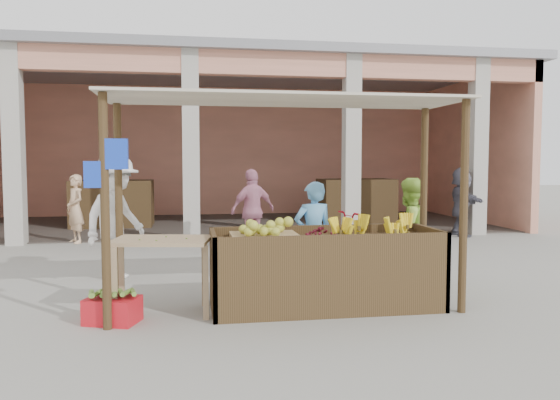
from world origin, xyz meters
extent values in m
plane|color=gray|center=(0.00, 0.00, 0.00)|extent=(60.00, 60.00, 0.00)
cube|color=#ED997C|center=(0.00, 11.40, 2.00)|extent=(14.00, 0.20, 4.00)
cube|color=#ED997C|center=(6.90, 8.50, 2.00)|extent=(0.20, 6.00, 4.00)
cube|color=#ED997C|center=(0.00, 5.65, 3.75)|extent=(14.00, 0.30, 0.50)
cube|color=gray|center=(0.00, 8.50, 4.10)|extent=(14.40, 6.40, 0.20)
cube|color=#AEA9A0|center=(-4.50, 5.65, 2.00)|extent=(0.35, 0.35, 4.00)
cube|color=#AEA9A0|center=(-1.00, 5.65, 2.00)|extent=(0.35, 0.35, 4.00)
cube|color=#AEA9A0|center=(2.50, 5.65, 2.00)|extent=(0.35, 0.35, 4.00)
cube|color=#AEA9A0|center=(5.50, 5.65, 2.00)|extent=(0.35, 0.35, 4.00)
cube|color=#4A341D|center=(-3.00, 8.50, 0.60)|extent=(2.00, 1.20, 1.20)
cube|color=#4A341D|center=(3.50, 8.50, 0.60)|extent=(2.00, 1.20, 1.20)
cube|color=#4A341D|center=(0.50, 0.00, 0.40)|extent=(2.60, 0.95, 0.80)
cylinder|color=#4A341D|center=(-1.85, -0.45, 1.18)|extent=(0.09, 0.09, 2.35)
cylinder|color=#4A341D|center=(1.95, -0.45, 1.18)|extent=(0.09, 0.09, 2.35)
cylinder|color=#4A341D|center=(-1.85, 0.60, 1.18)|extent=(0.09, 0.09, 2.35)
cylinder|color=#4A341D|center=(1.95, 0.60, 1.18)|extent=(0.09, 0.09, 2.35)
cube|color=beige|center=(0.05, 0.08, 2.37)|extent=(4.00, 1.35, 0.03)
cube|color=blue|center=(-1.73, -0.45, 1.75)|extent=(0.22, 0.08, 0.30)
cube|color=blue|center=(-1.95, -0.45, 1.55)|extent=(0.18, 0.07, 0.26)
cube|color=#9C7D50|center=(-0.20, 0.04, 0.83)|extent=(0.75, 0.65, 0.06)
ellipsoid|color=gold|center=(-0.20, 0.04, 0.93)|extent=(0.64, 0.56, 0.14)
ellipsoid|color=maroon|center=(0.44, 0.00, 0.86)|extent=(0.40, 0.33, 0.13)
cube|color=tan|center=(-1.33, 0.02, 0.82)|extent=(1.14, 0.86, 0.04)
cube|color=tan|center=(-1.80, -0.27, 0.40)|extent=(0.06, 0.06, 0.80)
cube|color=tan|center=(-0.87, -0.27, 0.40)|extent=(0.06, 0.06, 0.80)
cube|color=tan|center=(-1.80, 0.32, 0.40)|extent=(0.06, 0.06, 0.80)
cube|color=tan|center=(-0.87, 0.32, 0.40)|extent=(0.06, 0.06, 0.80)
cube|color=red|center=(-1.83, -0.24, 0.13)|extent=(0.61, 0.52, 0.27)
ellipsoid|color=maroon|center=(2.61, 5.38, 0.27)|extent=(0.39, 0.39, 0.54)
ellipsoid|color=maroon|center=(2.92, 5.43, 0.27)|extent=(0.39, 0.39, 0.54)
imported|color=#5AA2D9|center=(0.55, 0.82, 0.76)|extent=(0.62, 0.49, 1.52)
imported|color=#A1D245|center=(1.94, 1.04, 0.77)|extent=(0.84, 0.66, 1.53)
imported|color=#9C0614|center=(1.01, 2.16, 0.46)|extent=(1.07, 1.87, 0.93)
imported|color=white|center=(-2.07, 1.98, 0.95)|extent=(1.17, 1.36, 1.91)
imported|color=#CD7F99|center=(0.13, 4.11, 0.82)|extent=(1.09, 0.87, 1.64)
imported|color=#4B4A56|center=(5.02, 5.42, 0.82)|extent=(0.81, 1.58, 1.63)
imported|color=tan|center=(-3.36, 5.69, 0.74)|extent=(0.66, 0.69, 1.48)
camera|label=1|loc=(-1.01, -6.01, 1.67)|focal=35.00mm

